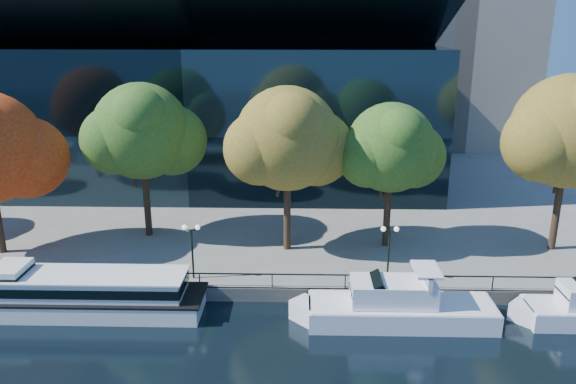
{
  "coord_description": "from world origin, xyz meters",
  "views": [
    {
      "loc": [
        6.97,
        -31.65,
        18.59
      ],
      "look_at": [
        5.97,
        8.0,
        6.38
      ],
      "focal_mm": 35.0,
      "sensor_mm": 36.0,
      "label": 1
    }
  ],
  "objects_px": {
    "tree_3": "(289,141)",
    "tree_4": "(393,150)",
    "tree_5": "(571,134)",
    "tree_2": "(143,133)",
    "cruiser_near": "(393,306)",
    "lamp_2": "(389,241)",
    "tour_boat": "(78,292)",
    "lamp_1": "(192,239)"
  },
  "relations": [
    {
      "from": "tree_5",
      "to": "cruiser_near",
      "type": "bearing_deg",
      "value": -145.0
    },
    {
      "from": "tour_boat",
      "to": "tree_5",
      "type": "distance_m",
      "value": 37.26
    },
    {
      "from": "tree_3",
      "to": "tree_4",
      "type": "distance_m",
      "value": 8.08
    },
    {
      "from": "tree_5",
      "to": "tree_3",
      "type": "bearing_deg",
      "value": -178.52
    },
    {
      "from": "tree_3",
      "to": "lamp_2",
      "type": "distance_m",
      "value": 10.66
    },
    {
      "from": "tree_3",
      "to": "tree_2",
      "type": "bearing_deg",
      "value": 166.99
    },
    {
      "from": "tree_2",
      "to": "tree_5",
      "type": "height_order",
      "value": "tree_5"
    },
    {
      "from": "tree_4",
      "to": "tree_5",
      "type": "distance_m",
      "value": 13.34
    },
    {
      "from": "cruiser_near",
      "to": "tree_3",
      "type": "xyz_separation_m",
      "value": [
        -6.85,
        9.53,
        8.63
      ]
    },
    {
      "from": "tree_4",
      "to": "cruiser_near",
      "type": "bearing_deg",
      "value": -96.15
    },
    {
      "from": "tour_boat",
      "to": "lamp_1",
      "type": "height_order",
      "value": "lamp_1"
    },
    {
      "from": "tour_boat",
      "to": "cruiser_near",
      "type": "xyz_separation_m",
      "value": [
        20.6,
        -0.9,
        -0.22
      ]
    },
    {
      "from": "cruiser_near",
      "to": "tree_5",
      "type": "distance_m",
      "value": 19.81
    },
    {
      "from": "tree_5",
      "to": "lamp_2",
      "type": "distance_m",
      "value": 16.68
    },
    {
      "from": "tour_boat",
      "to": "lamp_2",
      "type": "height_order",
      "value": "lamp_2"
    },
    {
      "from": "cruiser_near",
      "to": "tree_2",
      "type": "height_order",
      "value": "tree_2"
    },
    {
      "from": "tree_4",
      "to": "tree_5",
      "type": "relative_size",
      "value": 0.84
    },
    {
      "from": "tree_2",
      "to": "tree_5",
      "type": "xyz_separation_m",
      "value": [
        33.1,
        -2.19,
        0.55
      ]
    },
    {
      "from": "cruiser_near",
      "to": "lamp_2",
      "type": "distance_m",
      "value": 4.93
    },
    {
      "from": "tree_3",
      "to": "tree_5",
      "type": "xyz_separation_m",
      "value": [
        21.23,
        0.55,
        0.54
      ]
    },
    {
      "from": "cruiser_near",
      "to": "lamp_2",
      "type": "height_order",
      "value": "lamp_2"
    },
    {
      "from": "tree_3",
      "to": "lamp_2",
      "type": "relative_size",
      "value": 3.22
    },
    {
      "from": "tree_4",
      "to": "tree_2",
      "type": "bearing_deg",
      "value": 174.86
    },
    {
      "from": "tree_2",
      "to": "tour_boat",
      "type": "bearing_deg",
      "value": -99.44
    },
    {
      "from": "tree_5",
      "to": "lamp_2",
      "type": "xyz_separation_m",
      "value": [
        -14.19,
        -6.03,
        -6.36
      ]
    },
    {
      "from": "tree_3",
      "to": "tree_5",
      "type": "bearing_deg",
      "value": 1.48
    },
    {
      "from": "tree_2",
      "to": "tree_3",
      "type": "xyz_separation_m",
      "value": [
        11.87,
        -2.74,
        0.01
      ]
    },
    {
      "from": "tree_5",
      "to": "lamp_1",
      "type": "xyz_separation_m",
      "value": [
        -27.9,
        -6.03,
        -6.36
      ]
    },
    {
      "from": "tour_boat",
      "to": "lamp_1",
      "type": "bearing_deg",
      "value": 23.92
    },
    {
      "from": "tour_boat",
      "to": "tree_4",
      "type": "distance_m",
      "value": 24.93
    },
    {
      "from": "tour_boat",
      "to": "tree_3",
      "type": "bearing_deg",
      "value": 32.09
    },
    {
      "from": "lamp_1",
      "to": "lamp_2",
      "type": "relative_size",
      "value": 1.0
    },
    {
      "from": "tour_boat",
      "to": "tree_5",
      "type": "height_order",
      "value": "tree_5"
    },
    {
      "from": "tree_4",
      "to": "lamp_2",
      "type": "xyz_separation_m",
      "value": [
        -0.93,
        -6.44,
        -4.98
      ]
    },
    {
      "from": "lamp_2",
      "to": "tree_5",
      "type": "bearing_deg",
      "value": 23.02
    },
    {
      "from": "tree_5",
      "to": "lamp_1",
      "type": "bearing_deg",
      "value": -167.81
    },
    {
      "from": "lamp_1",
      "to": "tree_2",
      "type": "bearing_deg",
      "value": 122.29
    },
    {
      "from": "tree_3",
      "to": "lamp_1",
      "type": "xyz_separation_m",
      "value": [
        -6.67,
        -5.48,
        -5.82
      ]
    },
    {
      "from": "cruiser_near",
      "to": "lamp_1",
      "type": "height_order",
      "value": "lamp_1"
    },
    {
      "from": "tour_boat",
      "to": "lamp_2",
      "type": "bearing_deg",
      "value": 8.59
    },
    {
      "from": "tour_boat",
      "to": "cruiser_near",
      "type": "bearing_deg",
      "value": -2.51
    },
    {
      "from": "tree_3",
      "to": "tree_5",
      "type": "distance_m",
      "value": 21.25
    }
  ]
}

